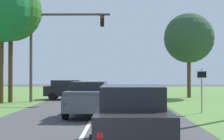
# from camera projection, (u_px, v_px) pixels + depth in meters

# --- Properties ---
(ground_plane) EXTENTS (120.00, 120.00, 0.00)m
(ground_plane) POSITION_uv_depth(u_px,v_px,m) (93.00, 116.00, 17.97)
(ground_plane) COLOR #424244
(red_suv_near) EXTENTS (2.27, 4.83, 1.92)m
(red_suv_near) POSITION_uv_depth(u_px,v_px,m) (131.00, 116.00, 10.06)
(red_suv_near) COLOR black
(red_suv_near) RESTS_ON ground_plane
(pickup_truck_lead) EXTENTS (2.51, 5.51, 1.87)m
(pickup_truck_lead) POSITION_uv_depth(u_px,v_px,m) (90.00, 98.00, 18.26)
(pickup_truck_lead) COLOR #4C515B
(pickup_truck_lead) RESTS_ON ground_plane
(traffic_light) EXTENTS (6.68, 0.40, 7.84)m
(traffic_light) POSITION_uv_depth(u_px,v_px,m) (51.00, 40.00, 27.61)
(traffic_light) COLOR brown
(traffic_light) RESTS_ON ground_plane
(keep_moving_sign) EXTENTS (0.60, 0.09, 2.61)m
(keep_moving_sign) POSITION_uv_depth(u_px,v_px,m) (202.00, 85.00, 19.51)
(keep_moving_sign) COLOR gray
(keep_moving_sign) RESTS_ON ground_plane
(oak_tree_right) EXTENTS (4.93, 4.93, 8.36)m
(oak_tree_right) POSITION_uv_depth(u_px,v_px,m) (189.00, 38.00, 33.04)
(oak_tree_right) COLOR #4C351E
(oak_tree_right) RESTS_ON ground_plane
(crossing_suv_far) EXTENTS (4.30, 2.22, 1.75)m
(crossing_suv_far) POSITION_uv_depth(u_px,v_px,m) (68.00, 89.00, 30.40)
(crossing_suv_far) COLOR black
(crossing_suv_far) RESTS_ON ground_plane
(extra_tree_1) EXTENTS (5.13, 5.13, 9.95)m
(extra_tree_1) POSITION_uv_depth(u_px,v_px,m) (1.00, 10.00, 26.43)
(extra_tree_1) COLOR #4C351E
(extra_tree_1) RESTS_ON ground_plane
(extra_tree_2) EXTENTS (5.05, 5.05, 10.03)m
(extra_tree_2) POSITION_uv_depth(u_px,v_px,m) (11.00, 11.00, 27.24)
(extra_tree_2) COLOR #4C351E
(extra_tree_2) RESTS_ON ground_plane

